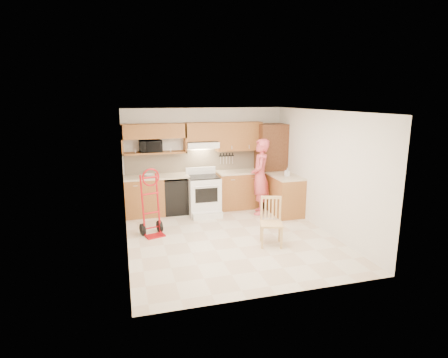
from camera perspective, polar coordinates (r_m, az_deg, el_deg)
name	(u,v)px	position (r m, az deg, el deg)	size (l,w,h in m)	color
floor	(231,238)	(7.40, 1.07, -9.24)	(4.00, 4.50, 0.02)	beige
ceiling	(231,111)	(6.87, 1.16, 10.66)	(4.00, 4.50, 0.02)	white
wall_back	(205,158)	(9.18, -3.00, 3.23)	(4.00, 0.02, 2.50)	silver
wall_front	(280,211)	(4.98, 8.72, -5.01)	(4.00, 0.02, 2.50)	silver
wall_left	(123,183)	(6.74, -15.48, -0.67)	(0.02, 4.50, 2.50)	silver
wall_right	(324,171)	(7.84, 15.31, 1.18)	(0.02, 4.50, 2.50)	silver
backsplash	(205,161)	(9.16, -2.96, 2.90)	(3.92, 0.03, 0.55)	beige
lower_cab_left	(144,197)	(8.83, -12.35, -2.73)	(0.90, 0.60, 0.90)	#9E6837
dishwasher	(176,196)	(8.91, -7.52, -2.58)	(0.60, 0.60, 0.85)	black
lower_cab_right	(240,190)	(9.27, 2.49, -1.73)	(1.14, 0.60, 0.90)	#9E6837
countertop_left	(156,177)	(8.74, -10.53, 0.36)	(1.50, 0.63, 0.04)	#C0AE8A
countertop_right	(240,172)	(9.16, 2.52, 1.12)	(1.14, 0.63, 0.04)	#C0AE8A
cab_return_right	(285,195)	(8.86, 9.48, -2.56)	(0.60, 1.00, 0.90)	#9E6837
countertop_return	(285,176)	(8.75, 9.59, 0.41)	(0.63, 1.00, 0.04)	#C0AE8A
pantry_tall	(270,165)	(9.42, 7.27, 2.16)	(0.70, 0.60, 2.10)	brown
upper_cab_left	(154,131)	(8.72, -10.90, 7.37)	(1.50, 0.33, 0.34)	#9E6837
upper_shelf_mw	(155,153)	(8.78, -10.76, 4.05)	(1.50, 0.33, 0.04)	#9E6837
upper_cab_center	(201,132)	(8.89, -3.56, 7.41)	(0.76, 0.33, 0.44)	#9E6837
upper_cab_right	(239,136)	(9.15, 2.31, 6.69)	(1.14, 0.33, 0.70)	#9E6837
range_hood	(202,145)	(8.86, -3.44, 5.37)	(0.76, 0.46, 0.14)	white
knife_strip	(227,158)	(9.26, 0.40, 3.27)	(0.40, 0.05, 0.29)	black
microwave	(150,146)	(8.75, -11.42, 5.06)	(0.51, 0.34, 0.28)	black
range	(204,192)	(8.68, -3.14, -2.08)	(0.74, 0.97, 1.09)	white
person	(260,177)	(8.71, 5.67, 0.36)	(0.66, 0.43, 1.81)	#D74D55
hand_truck	(152,206)	(7.47, -11.19, -4.11)	(0.49, 0.45, 1.25)	#A40E13
dining_chair	(271,222)	(6.96, 7.42, -6.70)	(0.41, 0.45, 0.91)	tan
soap_bottle	(287,172)	(8.65, 9.86, 1.08)	(0.09, 0.09, 0.20)	white
bowl	(149,175)	(8.72, -11.62, 0.59)	(0.21, 0.21, 0.05)	white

